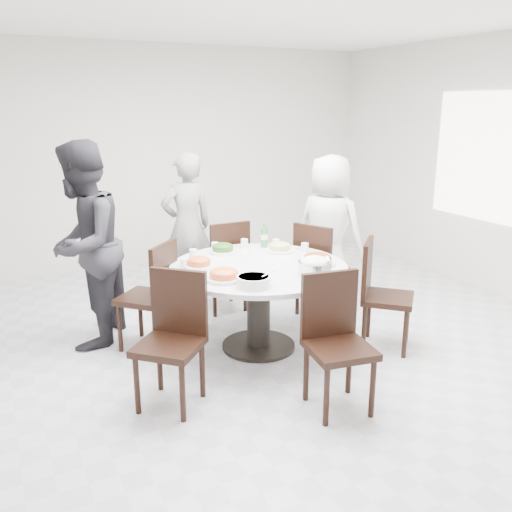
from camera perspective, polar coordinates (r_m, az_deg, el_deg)
name	(u,v)px	position (r m, az deg, el deg)	size (l,w,h in m)	color
floor	(260,347)	(4.83, 0.42, -9.57)	(6.00, 6.00, 0.01)	silver
ceiling	(261,1)	(4.43, 0.50, 25.29)	(6.00, 6.00, 0.01)	white
wall_back	(155,157)	(7.21, -10.54, 10.16)	(6.00, 0.01, 2.80)	silver
dining_table	(259,307)	(4.69, 0.27, -5.39)	(1.50, 1.50, 0.75)	silver
chair_ne	(321,268)	(5.46, 6.90, -1.31)	(0.42, 0.42, 0.95)	black
chair_n	(223,265)	(5.56, -3.52, -0.92)	(0.42, 0.42, 0.95)	black
chair_nw	(146,295)	(4.77, -11.53, -4.08)	(0.42, 0.42, 0.95)	black
chair_sw	(169,343)	(3.82, -9.16, -9.03)	(0.42, 0.42, 0.95)	black
chair_s	(340,346)	(3.78, 8.83, -9.33)	(0.42, 0.42, 0.95)	black
chair_se	(388,296)	(4.80, 13.73, -4.09)	(0.42, 0.42, 0.95)	black
diner_right	(329,231)	(5.71, 7.67, 2.67)	(0.77, 0.50, 1.58)	white
diner_middle	(187,226)	(5.90, -7.27, 3.13)	(0.58, 0.38, 1.58)	black
diner_left	(84,246)	(4.87, -17.67, 1.05)	(0.87, 0.68, 1.78)	black
dish_greens	(223,250)	(4.95, -3.52, 0.67)	(0.25, 0.25, 0.06)	white
dish_pale	(280,248)	(4.98, 2.52, 0.82)	(0.25, 0.25, 0.07)	white
dish_orange	(199,264)	(4.52, -5.99, -0.83)	(0.24, 0.24, 0.07)	white
dish_redbrown	(317,260)	(4.61, 6.49, -0.44)	(0.30, 0.30, 0.08)	white
dish_tofu	(224,276)	(4.18, -3.39, -2.08)	(0.29, 0.29, 0.08)	white
rice_bowl	(315,268)	(4.31, 6.20, -1.31)	(0.27, 0.27, 0.11)	silver
soup_bowl	(254,281)	(4.04, -0.26, -2.67)	(0.26, 0.26, 0.08)	white
beverage_bottle	(264,235)	(5.13, 0.89, 2.21)	(0.07, 0.07, 0.23)	#2F763B
tea_cups	(229,245)	(5.08, -2.82, 1.17)	(0.07, 0.07, 0.08)	white
chopsticks	(226,247)	(5.13, -3.21, 0.92)	(0.24, 0.04, 0.01)	tan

